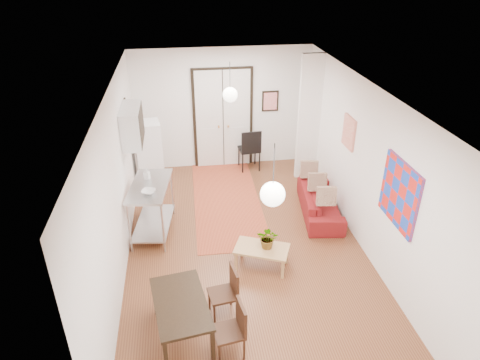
{
  "coord_description": "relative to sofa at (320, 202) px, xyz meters",
  "views": [
    {
      "loc": [
        -1.01,
        -6.25,
        4.77
      ],
      "look_at": [
        -0.06,
        0.25,
        1.25
      ],
      "focal_mm": 32.0,
      "sensor_mm": 36.0,
      "label": 1
    }
  ],
  "objects": [
    {
      "name": "floor",
      "position": [
        -1.69,
        -0.9,
        -0.26
      ],
      "size": [
        7.0,
        7.0,
        0.0
      ],
      "primitive_type": "plane",
      "color": "brown",
      "rests_on": "ground"
    },
    {
      "name": "ceiling",
      "position": [
        -1.69,
        -0.9,
        2.64
      ],
      "size": [
        4.2,
        7.0,
        0.02
      ],
      "primitive_type": "cube",
      "color": "white",
      "rests_on": "wall_back"
    },
    {
      "name": "wall_back",
      "position": [
        -1.69,
        2.6,
        1.19
      ],
      "size": [
        4.2,
        0.02,
        2.9
      ],
      "primitive_type": "cube",
      "color": "white",
      "rests_on": "floor"
    },
    {
      "name": "wall_front",
      "position": [
        -1.69,
        -4.4,
        1.19
      ],
      "size": [
        4.2,
        0.02,
        2.9
      ],
      "primitive_type": "cube",
      "color": "white",
      "rests_on": "floor"
    },
    {
      "name": "wall_left",
      "position": [
        -3.79,
        -0.9,
        1.19
      ],
      "size": [
        0.02,
        7.0,
        2.9
      ],
      "primitive_type": "cube",
      "color": "white",
      "rests_on": "floor"
    },
    {
      "name": "wall_right",
      "position": [
        0.41,
        -0.9,
        1.19
      ],
      "size": [
        0.02,
        7.0,
        2.9
      ],
      "primitive_type": "cube",
      "color": "white",
      "rests_on": "floor"
    },
    {
      "name": "double_doors",
      "position": [
        -1.69,
        2.55,
        0.94
      ],
      "size": [
        1.44,
        0.06,
        2.5
      ],
      "primitive_type": "cube",
      "color": "white",
      "rests_on": "wall_back"
    },
    {
      "name": "stub_partition",
      "position": [
        0.16,
        1.65,
        1.19
      ],
      "size": [
        0.5,
        0.1,
        2.9
      ],
      "primitive_type": "cube",
      "color": "white",
      "rests_on": "floor"
    },
    {
      "name": "wall_cabinet",
      "position": [
        -3.61,
        0.6,
        1.64
      ],
      "size": [
        0.35,
        1.0,
        0.7
      ],
      "primitive_type": "cube",
      "color": "white",
      "rests_on": "wall_left"
    },
    {
      "name": "painting_popart",
      "position": [
        0.39,
        -2.15,
        1.39
      ],
      "size": [
        0.05,
        1.0,
        1.0
      ],
      "primitive_type": "cube",
      "color": "red",
      "rests_on": "wall_right"
    },
    {
      "name": "painting_abstract",
      "position": [
        0.39,
        -0.1,
        1.54
      ],
      "size": [
        0.05,
        0.5,
        0.6
      ],
      "primitive_type": "cube",
      "color": "#F1E6C8",
      "rests_on": "wall_right"
    },
    {
      "name": "poster_back",
      "position": [
        -0.54,
        2.57,
        1.34
      ],
      "size": [
        0.4,
        0.03,
        0.5
      ],
      "primitive_type": "cube",
      "color": "red",
      "rests_on": "wall_back"
    },
    {
      "name": "print_left",
      "position": [
        -3.76,
        1.1,
        1.69
      ],
      "size": [
        0.03,
        0.44,
        0.54
      ],
      "primitive_type": "cube",
      "color": "brown",
      "rests_on": "wall_left"
    },
    {
      "name": "pendant_back",
      "position": [
        -1.69,
        1.1,
        1.99
      ],
      "size": [
        0.3,
        0.3,
        0.8
      ],
      "color": "white",
      "rests_on": "ceiling"
    },
    {
      "name": "pendant_front",
      "position": [
        -1.69,
        -2.9,
        1.99
      ],
      "size": [
        0.3,
        0.3,
        0.8
      ],
      "color": "white",
      "rests_on": "ceiling"
    },
    {
      "name": "kilim_rug",
      "position": [
        -1.83,
        0.79,
        -0.26
      ],
      "size": [
        1.47,
        3.75,
        0.01
      ],
      "primitive_type": "cube",
      "rotation": [
        0.0,
        0.0,
        -0.02
      ],
      "color": "#AB482A",
      "rests_on": "floor"
    },
    {
      "name": "sofa",
      "position": [
        0.0,
        0.0,
        0.0
      ],
      "size": [
        1.89,
        0.95,
        0.53
      ],
      "primitive_type": "imported",
      "rotation": [
        0.0,
        0.0,
        1.43
      ],
      "color": "maroon",
      "rests_on": "floor"
    },
    {
      "name": "coffee_table",
      "position": [
        -1.5,
        -1.5,
        0.08
      ],
      "size": [
        1.01,
        0.8,
        0.4
      ],
      "rotation": [
        0.0,
        0.0,
        -0.4
      ],
      "color": "#AC8651",
      "rests_on": "floor"
    },
    {
      "name": "potted_plant",
      "position": [
        -1.4,
        -1.5,
        0.33
      ],
      "size": [
        0.44,
        0.41,
        0.39
      ],
      "primitive_type": "imported",
      "rotation": [
        0.0,
        0.0,
        -0.4
      ],
      "color": "#34692F",
      "rests_on": "coffee_table"
    },
    {
      "name": "kitchen_counter",
      "position": [
        -3.34,
        -0.18,
        0.42
      ],
      "size": [
        0.85,
        1.42,
        1.02
      ],
      "rotation": [
        0.0,
        0.0,
        -0.14
      ],
      "color": "#B6B8BB",
      "rests_on": "floor"
    },
    {
      "name": "bowl",
      "position": [
        -3.34,
        -0.48,
        0.79
      ],
      "size": [
        0.31,
        0.31,
        0.06
      ],
      "primitive_type": "imported",
      "rotation": [
        0.0,
        0.0,
        -0.35
      ],
      "color": "silver",
      "rests_on": "kitchen_counter"
    },
    {
      "name": "soap_bottle",
      "position": [
        -3.39,
        0.07,
        0.87
      ],
      "size": [
        0.12,
        0.12,
        0.21
      ],
      "primitive_type": "imported",
      "rotation": [
        0.0,
        0.0,
        -0.35
      ],
      "color": "teal",
      "rests_on": "kitchen_counter"
    },
    {
      "name": "fridge",
      "position": [
        -3.44,
        1.64,
        0.52
      ],
      "size": [
        0.62,
        0.62,
        1.56
      ],
      "primitive_type": "cube",
      "rotation": [
        0.0,
        0.0,
        0.14
      ],
      "color": "white",
      "rests_on": "floor"
    },
    {
      "name": "dining_table",
      "position": [
        -2.87,
        -2.85,
        0.32
      ],
      "size": [
        0.86,
        1.28,
        0.66
      ],
      "rotation": [
        0.0,
        0.0,
        0.15
      ],
      "color": "black",
      "rests_on": "floor"
    },
    {
      "name": "dining_chair_near",
      "position": [
        -2.27,
        -2.42,
        0.21
      ],
      "size": [
        0.44,
        0.58,
        0.82
      ],
      "rotation": [
        0.0,
        0.0,
        -1.42
      ],
      "color": "#351E10",
      "rests_on": "floor"
    },
    {
      "name": "dining_chair_far",
      "position": [
        -2.27,
        -3.12,
        0.21
      ],
      "size": [
        0.44,
        0.58,
        0.82
      ],
      "rotation": [
        0.0,
        0.0,
        -1.42
      ],
      "color": "#351E10",
      "rests_on": "floor"
    },
    {
      "name": "black_side_chair",
      "position": [
        -1.1,
        2.35,
        0.35
      ],
      "size": [
        0.52,
        0.52,
        1.05
      ],
      "rotation": [
        0.0,
        0.0,
        3.22
      ],
      "color": "black",
      "rests_on": "floor"
    }
  ]
}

